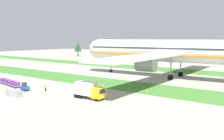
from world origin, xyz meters
name	(u,v)px	position (x,y,z in m)	size (l,w,h in m)	color
ground_plane	(3,103)	(0.00, 0.00, 0.00)	(400.00, 400.00, 0.00)	gray
grass_strip_near	(103,82)	(0.00, 31.31, 0.00)	(320.00, 14.04, 0.01)	#3D752D
grass_strip_far	(164,69)	(0.00, 71.39, 0.00)	(320.00, 14.04, 0.01)	#3D752D
airliner	(169,51)	(11.49, 51.43, 8.91)	(65.70, 80.95, 24.84)	silver
baggage_tug	(25,87)	(-7.68, 10.16, 0.81)	(2.77, 1.69, 1.97)	#1E4C8E
cargo_dolly_lead	(16,84)	(-12.65, 10.94, 0.92)	(2.41, 1.82, 1.55)	#A3A3A8
cargo_dolly_second	(12,83)	(-15.52, 11.38, 0.92)	(2.41, 1.82, 1.55)	#A3A3A8
cargo_dolly_third	(8,82)	(-18.38, 11.83, 0.92)	(2.41, 1.82, 1.55)	#A3A3A8
cargo_dolly_fourth	(3,80)	(-21.25, 12.28, 0.92)	(2.41, 1.82, 1.55)	#A3A3A8
catering_truck	(89,90)	(11.02, 13.37, 1.95)	(7.07, 2.66, 3.58)	yellow
ground_crew_marshaller	(45,88)	(-2.78, 12.64, 0.95)	(0.56, 0.36, 1.74)	black
ground_crew_loader	(80,89)	(4.82, 16.78, 0.95)	(0.56, 0.36, 1.74)	black
uld_container_0	(11,92)	(-4.57, 4.56, 0.84)	(2.00, 1.60, 1.67)	#A3A3A8
uld_container_1	(17,94)	(-2.79, 4.89, 0.75)	(2.00, 1.60, 1.50)	#A3A3A8
taxiway_marker_0	(146,90)	(16.82, 27.69, 0.34)	(0.44, 0.44, 0.68)	orange
taxiway_marker_1	(49,78)	(-17.55, 25.67, 0.33)	(0.44, 0.44, 0.67)	orange
taxiway_marker_2	(103,85)	(4.09, 26.62, 0.27)	(0.44, 0.44, 0.53)	orange
distant_tree_line	(171,50)	(-13.10, 107.05, 6.51)	(178.95, 9.52, 11.30)	#4C3823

